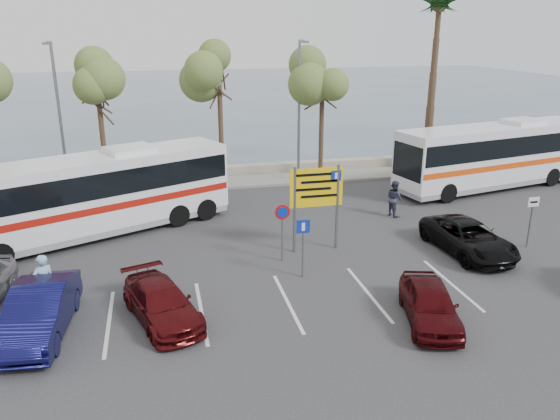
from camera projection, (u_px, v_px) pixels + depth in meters
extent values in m
plane|color=#313133|center=(314.00, 286.00, 19.57)|extent=(120.00, 120.00, 0.00)
cube|color=gray|center=(248.00, 181.00, 32.48)|extent=(44.00, 2.40, 0.15)
cube|color=tan|center=(242.00, 170.00, 34.26)|extent=(48.00, 0.80, 0.60)
plane|color=#394D5B|center=(192.00, 94.00, 75.00)|extent=(140.00, 140.00, 0.00)
cylinder|color=#382619|center=(103.00, 145.00, 29.96)|extent=(0.28, 0.28, 5.04)
cylinder|color=#382619|center=(221.00, 135.00, 31.25)|extent=(0.28, 0.28, 5.60)
cylinder|color=#382619|center=(321.00, 134.00, 32.58)|extent=(0.28, 0.28, 5.18)
cylinder|color=#382619|center=(432.00, 90.00, 33.30)|extent=(0.48, 0.48, 10.00)
cylinder|color=slate|center=(60.00, 120.00, 28.70)|extent=(0.16, 0.16, 8.00)
cylinder|color=slate|center=(49.00, 42.00, 27.02)|extent=(0.12, 0.90, 0.12)
cube|color=slate|center=(47.00, 43.00, 26.58)|extent=(0.45, 0.25, 0.12)
cylinder|color=slate|center=(299.00, 112.00, 31.45)|extent=(0.16, 0.16, 8.00)
cylinder|color=slate|center=(302.00, 41.00, 29.77)|extent=(0.12, 0.90, 0.12)
cube|color=slate|center=(304.00, 42.00, 29.33)|extent=(0.45, 0.25, 0.12)
cylinder|color=slate|center=(295.00, 210.00, 21.98)|extent=(0.12, 0.12, 3.60)
cylinder|color=slate|center=(337.00, 207.00, 22.36)|extent=(0.12, 0.12, 3.60)
cube|color=yellow|center=(316.00, 188.00, 21.88)|extent=(2.20, 0.06, 1.60)
cube|color=#0C2699|center=(336.00, 176.00, 21.86)|extent=(0.42, 0.01, 0.42)
cylinder|color=slate|center=(282.00, 235.00, 21.31)|extent=(0.07, 0.07, 2.20)
cylinder|color=#B20C0C|center=(282.00, 212.00, 20.98)|extent=(0.60, 0.03, 0.60)
cylinder|color=slate|center=(303.00, 249.00, 19.92)|extent=(0.07, 0.07, 2.20)
cube|color=#0C2699|center=(303.00, 227.00, 19.61)|extent=(0.50, 0.03, 0.50)
cylinder|color=slate|center=(530.00, 222.00, 22.68)|extent=(0.07, 0.07, 2.20)
cube|color=white|center=(534.00, 202.00, 22.38)|extent=(0.50, 0.03, 0.40)
cube|color=white|center=(94.00, 191.00, 23.70)|extent=(12.07, 7.42, 2.98)
cube|color=black|center=(92.00, 179.00, 23.53)|extent=(11.87, 7.36, 1.06)
cube|color=#9D150C|center=(95.00, 202.00, 23.85)|extent=(11.98, 7.40, 0.30)
cube|color=gray|center=(97.00, 223.00, 24.17)|extent=(11.95, 7.35, 0.56)
cube|color=white|center=(89.00, 155.00, 23.18)|extent=(2.51, 2.31, 0.24)
cube|color=white|center=(495.00, 152.00, 30.90)|extent=(12.54, 5.08, 3.01)
cube|color=black|center=(496.00, 143.00, 30.72)|extent=(12.31, 5.07, 1.07)
cube|color=#DA450C|center=(494.00, 161.00, 31.05)|extent=(12.42, 5.09, 0.31)
cube|color=gray|center=(492.00, 178.00, 31.38)|extent=(12.41, 5.03, 0.56)
cube|color=white|center=(499.00, 124.00, 30.37)|extent=(2.34, 2.02, 0.25)
imported|color=#0E0E42|center=(39.00, 311.00, 16.30)|extent=(1.94, 4.65, 1.49)
imported|color=#4C0C0E|center=(162.00, 303.00, 17.12)|extent=(2.84, 4.39, 1.18)
imported|color=#3F090C|center=(430.00, 303.00, 17.00)|extent=(2.45, 4.02, 1.28)
imported|color=black|center=(468.00, 238.00, 22.23)|extent=(2.45, 4.83, 1.31)
imported|color=#90AED2|center=(44.00, 283.00, 17.59)|extent=(0.85, 0.78, 1.96)
imported|color=#303248|center=(394.00, 198.00, 26.56)|extent=(0.86, 1.00, 1.77)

